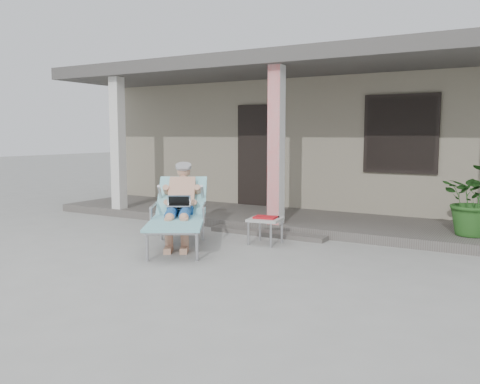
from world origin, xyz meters
The scene contains 8 objects.
ground centered at (0.00, 0.00, 0.00)m, with size 60.00×60.00×0.00m, color #9E9E99.
house centered at (0.00, 6.50, 1.67)m, with size 10.40×5.40×3.30m.
porch_deck centered at (0.00, 3.00, 0.07)m, with size 10.00×2.00×0.15m, color #605B56.
porch_overhang centered at (0.00, 2.95, 2.79)m, with size 10.00×2.30×2.85m.
porch_step centered at (0.00, 1.85, 0.04)m, with size 2.00×0.30×0.07m, color #605B56.
lounger centered at (-0.81, 0.56, 0.80)m, with size 1.62×2.02×1.29m.
side_table centered at (0.26, 1.26, 0.35)m, with size 0.53×0.53×0.42m.
potted_palm centered at (3.00, 2.71, 0.68)m, with size 0.96×0.83×1.07m, color #26591E.
Camera 1 is at (3.68, -5.43, 1.64)m, focal length 38.00 mm.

